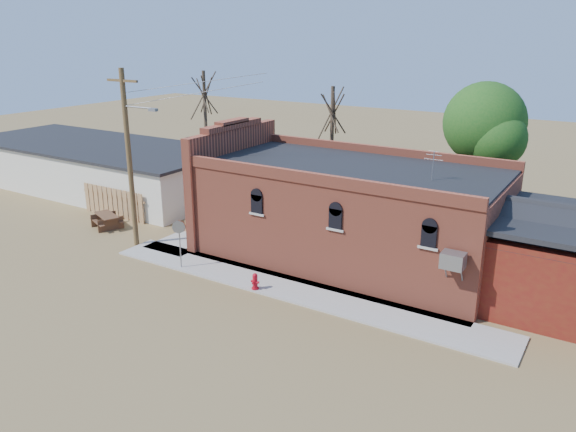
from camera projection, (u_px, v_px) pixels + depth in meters
The scene contains 15 objects.
ground at pixel (251, 289), 24.29m from camera, with size 120.00×120.00×0.00m, color olive.
sidewalk_south at pixel (291, 289), 24.25m from camera, with size 19.00×2.20×0.08m, color #9E9991.
sidewalk_west at pixel (223, 225), 32.28m from camera, with size 2.60×10.00×0.08m, color #9E9991.
brick_bar at pixel (344, 211), 27.16m from camera, with size 16.40×7.97×6.30m.
red_shed at pixel (567, 253), 22.23m from camera, with size 5.40×6.40×4.30m.
storage_building at pixel (98, 166), 39.80m from camera, with size 20.40×8.40×3.17m.
wood_fence at pixel (113, 203), 33.51m from camera, with size 5.20×0.10×1.80m, color #906241, non-canonical shape.
utility_pole at pixel (130, 155), 27.87m from camera, with size 3.12×0.26×9.00m.
tree_bare_near at pixel (332, 112), 34.42m from camera, with size 2.80×2.80×7.65m.
tree_bare_far at pixel (204, 94), 40.64m from camera, with size 2.80×2.80×8.16m.
tree_leafy at pixel (484, 123), 30.31m from camera, with size 4.40×4.40×8.15m.
fire_hydrant at pixel (255, 281), 24.04m from camera, with size 0.42×0.41×0.73m.
stop_sign at pixel (179, 232), 25.85m from camera, with size 0.50×0.46×2.31m.
trash_barrel at pixel (221, 227), 30.50m from camera, with size 0.59×0.59×0.91m, color navy.
picnic_table at pixel (107, 219), 31.82m from camera, with size 2.27×2.01×0.78m.
Camera 1 is at (13.06, -17.89, 10.59)m, focal length 35.00 mm.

